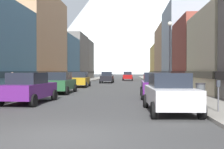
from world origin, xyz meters
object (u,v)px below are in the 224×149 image
(car_driving_1, at_px, (107,77))
(parking_meter_near, at_px, (218,91))
(car_left_2, at_px, (80,79))
(car_driving_0, at_px, (128,76))
(car_left_1, at_px, (60,83))
(car_right_0, at_px, (170,93))
(potted_plant_0, at_px, (21,84))
(car_left_0, at_px, (29,88))
(trash_bin_right, at_px, (200,91))
(car_right_1, at_px, (155,85))
(potted_plant_1, at_px, (37,84))
(pedestrian_0, at_px, (12,85))
(streetlamp_right, at_px, (170,46))

(car_driving_1, xyz_separation_m, parking_meter_near, (7.35, -31.08, 0.11))
(car_driving_1, distance_m, parking_meter_near, 31.94)
(car_left_2, distance_m, car_driving_1, 11.83)
(car_driving_0, distance_m, parking_meter_near, 43.23)
(car_left_1, distance_m, car_right_0, 12.51)
(car_left_1, height_order, potted_plant_0, car_left_1)
(car_left_0, distance_m, car_driving_0, 39.82)
(car_left_0, relative_size, trash_bin_right, 4.57)
(car_right_1, bearing_deg, parking_meter_near, -75.17)
(parking_meter_near, xyz_separation_m, trash_bin_right, (0.60, 5.22, -0.37))
(car_right_0, distance_m, potted_plant_1, 17.13)
(potted_plant_0, bearing_deg, car_left_1, 5.31)
(car_left_1, relative_size, potted_plant_1, 5.00)
(car_left_1, xyz_separation_m, potted_plant_1, (-3.20, 3.35, -0.24))
(car_driving_0, bearing_deg, car_driving_1, -104.99)
(car_left_0, height_order, car_left_1, same)
(car_left_1, relative_size, trash_bin_right, 4.51)
(trash_bin_right, relative_size, pedestrian_0, 0.60)
(car_right_1, relative_size, pedestrian_0, 2.70)
(car_driving_0, height_order, trash_bin_right, car_driving_0)
(car_driving_1, relative_size, potted_plant_1, 4.98)
(car_driving_1, bearing_deg, potted_plant_0, -104.53)
(car_left_0, xyz_separation_m, car_right_0, (7.60, -2.98, 0.00))
(pedestrian_0, height_order, streetlamp_right, streetlamp_right)
(parking_meter_near, distance_m, streetlamp_right, 11.55)
(car_left_1, distance_m, parking_meter_near, 14.23)
(car_right_0, height_order, car_driving_1, same)
(car_right_1, distance_m, car_driving_1, 24.32)
(car_left_1, bearing_deg, car_right_0, -52.62)
(potted_plant_1, distance_m, streetlamp_right, 13.08)
(car_right_1, relative_size, trash_bin_right, 4.53)
(car_left_0, distance_m, car_left_1, 6.96)
(car_driving_0, relative_size, streetlamp_right, 0.75)
(car_left_2, distance_m, parking_meter_near, 21.68)
(car_left_2, xyz_separation_m, car_driving_1, (2.20, 11.62, 0.00))
(streetlamp_right, bearing_deg, car_driving_1, 109.22)
(trash_bin_right, bearing_deg, car_right_1, 139.86)
(streetlamp_right, bearing_deg, car_right_0, -98.37)
(potted_plant_1, height_order, streetlamp_right, streetlamp_right)
(car_left_1, height_order, pedestrian_0, pedestrian_0)
(car_right_1, bearing_deg, potted_plant_0, 165.07)
(trash_bin_right, distance_m, streetlamp_right, 6.88)
(car_driving_1, height_order, trash_bin_right, car_driving_1)
(potted_plant_0, relative_size, pedestrian_0, 0.67)
(potted_plant_0, height_order, streetlamp_right, streetlamp_right)
(car_right_1, bearing_deg, pedestrian_0, -176.82)
(pedestrian_0, bearing_deg, car_left_1, 56.73)
(car_right_1, bearing_deg, streetlamp_right, 67.69)
(car_driving_1, bearing_deg, car_driving_0, 75.01)
(car_right_1, xyz_separation_m, trash_bin_right, (2.55, -2.15, -0.26))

